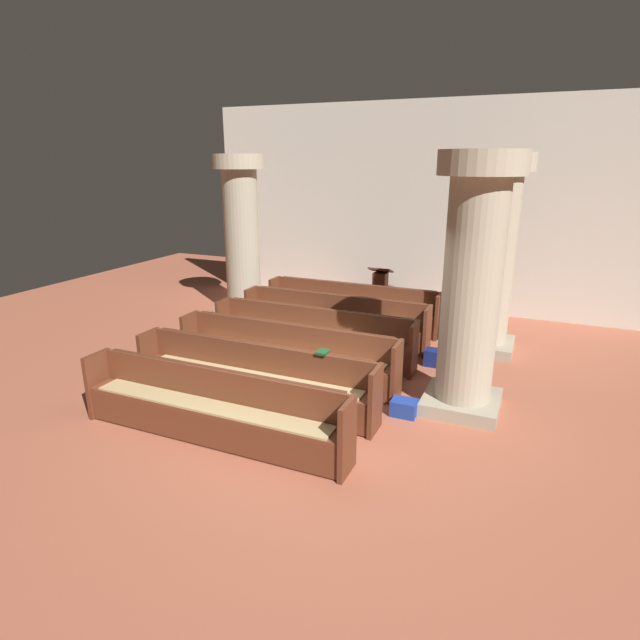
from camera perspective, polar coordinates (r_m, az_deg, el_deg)
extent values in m
plane|color=#AD5B42|center=(6.91, -1.86, -10.90)|extent=(19.20, 19.20, 0.00)
cube|color=beige|center=(11.90, 10.97, 12.13)|extent=(10.00, 0.16, 4.50)
cube|color=brown|center=(10.43, 3.51, 1.52)|extent=(3.45, 0.38, 0.05)
cube|color=brown|center=(10.53, 3.85, 2.94)|extent=(3.45, 0.04, 0.41)
cube|color=#562B1A|center=(10.52, 3.96, 4.03)|extent=(3.31, 0.06, 0.02)
cube|color=#5B2D1B|center=(11.14, -5.00, 2.52)|extent=(0.06, 0.44, 0.86)
cube|color=#5B2D1B|center=(10.00, 12.99, 0.40)|extent=(0.06, 0.44, 0.86)
cube|color=brown|center=(10.34, 3.15, 0.13)|extent=(3.45, 0.03, 0.39)
cube|color=tan|center=(10.41, 3.47, 1.68)|extent=(3.17, 0.32, 0.03)
cube|color=brown|center=(9.56, 1.48, 0.06)|extent=(3.45, 0.38, 0.05)
cube|color=brown|center=(9.65, 1.87, 1.62)|extent=(3.45, 0.04, 0.41)
cube|color=#562B1A|center=(9.64, 1.98, 2.81)|extent=(3.31, 0.06, 0.02)
cube|color=#5B2D1B|center=(10.32, -7.58, 1.23)|extent=(0.06, 0.44, 0.86)
cube|color=#5B2D1B|center=(9.08, 11.79, -1.24)|extent=(0.06, 0.44, 0.86)
cube|color=brown|center=(9.47, 1.07, -1.47)|extent=(3.45, 0.03, 0.39)
cube|color=tan|center=(9.53, 1.44, 0.23)|extent=(3.17, 0.32, 0.03)
cube|color=brown|center=(8.71, -0.95, -1.69)|extent=(3.45, 0.38, 0.05)
cube|color=brown|center=(8.78, -0.50, 0.04)|extent=(3.45, 0.04, 0.41)
cube|color=#562B1A|center=(8.77, -0.38, 1.35)|extent=(3.31, 0.06, 0.02)
cube|color=#5B2D1B|center=(9.54, -10.59, -0.27)|extent=(0.06, 0.44, 0.86)
cube|color=#5B2D1B|center=(8.18, 10.33, -3.25)|extent=(0.06, 0.44, 0.86)
cube|color=brown|center=(8.63, -1.42, -3.39)|extent=(3.45, 0.03, 0.39)
cube|color=tan|center=(8.68, -1.00, -1.51)|extent=(3.17, 0.32, 0.03)
cube|color=brown|center=(7.89, -3.90, -3.80)|extent=(3.45, 0.38, 0.05)
cube|color=brown|center=(7.95, -3.38, -1.88)|extent=(3.45, 0.04, 0.41)
cube|color=#562B1A|center=(7.92, -3.25, -0.44)|extent=(3.31, 0.06, 0.02)
cube|color=#5B2D1B|center=(8.79, -14.12, -2.03)|extent=(0.06, 0.44, 0.86)
cube|color=#5B2D1B|center=(7.29, 8.50, -5.75)|extent=(0.06, 0.44, 0.86)
cube|color=brown|center=(7.82, -4.46, -5.70)|extent=(3.45, 0.03, 0.39)
cube|color=tan|center=(7.86, -3.97, -3.61)|extent=(3.17, 0.32, 0.03)
cube|color=brown|center=(7.10, -7.54, -6.39)|extent=(3.45, 0.38, 0.05)
cube|color=brown|center=(7.15, -6.93, -4.23)|extent=(3.45, 0.04, 0.41)
cube|color=#562B1A|center=(7.11, -6.79, -2.64)|extent=(3.31, 0.06, 0.02)
cube|color=#5B2D1B|center=(8.09, -18.30, -4.10)|extent=(0.06, 0.44, 0.86)
cube|color=#5B2D1B|center=(6.44, 6.15, -8.91)|extent=(0.06, 0.44, 0.86)
cube|color=brown|center=(7.06, -8.21, -8.50)|extent=(3.45, 0.03, 0.39)
cube|color=tan|center=(7.07, -7.64, -6.19)|extent=(3.17, 0.32, 0.03)
cube|color=brown|center=(6.37, -12.11, -9.55)|extent=(3.45, 0.38, 0.05)
cube|color=brown|center=(6.39, -11.37, -7.13)|extent=(3.45, 0.04, 0.41)
cube|color=#562B1A|center=(6.35, -11.23, -5.37)|extent=(3.31, 0.06, 0.02)
cube|color=#5B2D1B|center=(7.46, -23.24, -6.50)|extent=(0.06, 0.44, 0.86)
cube|color=#5B2D1B|center=(5.62, 3.04, -13.00)|extent=(0.06, 0.44, 0.86)
cube|color=brown|center=(6.35, -12.91, -11.91)|extent=(3.45, 0.03, 0.39)
cube|color=tan|center=(6.34, -12.23, -9.34)|extent=(3.17, 0.32, 0.03)
cube|color=#9F967E|center=(9.71, 17.68, -2.61)|extent=(1.01, 1.01, 0.18)
cylinder|color=#ADA389|center=(9.32, 18.55, 6.36)|extent=(0.74, 0.74, 2.91)
cylinder|color=#B6AB90|center=(9.18, 19.54, 16.21)|extent=(1.08, 1.08, 0.30)
cube|color=#9F967E|center=(11.73, -8.33, 1.43)|extent=(1.01, 1.01, 0.18)
cylinder|color=#ADA389|center=(11.41, -8.67, 8.91)|extent=(0.74, 0.74, 2.91)
cylinder|color=#B6AB90|center=(11.29, -9.06, 16.99)|extent=(1.08, 1.08, 0.30)
cube|color=#9F967E|center=(7.40, 15.40, -8.76)|extent=(1.00, 1.00, 0.18)
cylinder|color=#ADA389|center=(6.88, 16.42, 2.89)|extent=(0.74, 0.74, 2.91)
cylinder|color=#B6AB90|center=(6.68, 17.63, 16.32)|extent=(1.07, 1.07, 0.30)
cube|color=#492215|center=(11.38, 6.58, 0.70)|extent=(0.45, 0.45, 0.06)
cube|color=#562819|center=(11.26, 6.65, 2.87)|extent=(0.28, 0.28, 0.95)
cube|color=#5B2A1A|center=(11.14, 6.75, 5.53)|extent=(0.48, 0.35, 0.15)
cube|color=#194723|center=(6.69, 0.31, -3.58)|extent=(0.14, 0.19, 0.03)
cube|color=navy|center=(7.04, 9.31, -9.57)|extent=(0.34, 0.26, 0.22)
cube|color=navy|center=(8.73, 12.62, -4.11)|extent=(0.33, 0.25, 0.28)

